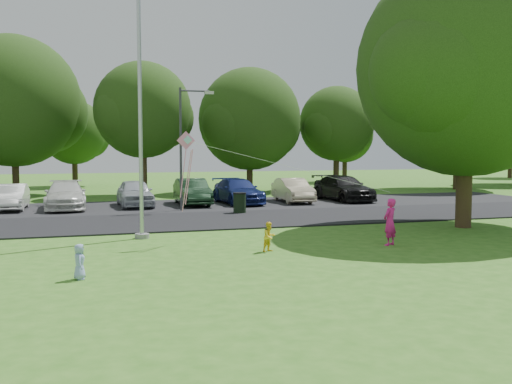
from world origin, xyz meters
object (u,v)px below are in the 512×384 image
object	(u,v)px
street_lamp	(186,137)
trash_can	(240,203)
kite	(191,155)
child_blue	(79,262)
big_tree	(466,72)
woman	(390,222)
flagpole	(140,118)
child_yellow	(269,237)

from	to	relation	value
street_lamp	trash_can	world-z (taller)	street_lamp
trash_can	kite	world-z (taller)	kite
street_lamp	child_blue	size ratio (longest dim) A/B	7.12
big_tree	child_blue	bearing A→B (deg)	-161.14
kite	big_tree	bearing A→B (deg)	1.66
street_lamp	woman	size ratio (longest dim) A/B	4.01
street_lamp	trash_can	bearing A→B (deg)	-35.31
street_lamp	big_tree	size ratio (longest dim) A/B	0.58
child_blue	trash_can	bearing A→B (deg)	-31.12
trash_can	child_blue	bearing A→B (deg)	-121.00
big_tree	woman	size ratio (longest dim) A/B	6.96
flagpole	child_yellow	size ratio (longest dim) A/B	11.00
trash_can	big_tree	bearing A→B (deg)	-45.22
child_blue	kite	distance (m)	5.93
street_lamp	big_tree	world-z (taller)	big_tree
child_yellow	kite	distance (m)	3.72
big_tree	child_blue	size ratio (longest dim) A/B	12.33
trash_can	flagpole	bearing A→B (deg)	-130.13
woman	child_yellow	distance (m)	4.06
child_yellow	woman	bearing A→B (deg)	-27.10
big_tree	woman	world-z (taller)	big_tree
trash_can	big_tree	size ratio (longest dim) A/B	0.10
woman	kite	distance (m)	6.73
street_lamp	kite	distance (m)	9.91
street_lamp	child_yellow	xyz separation A→B (m)	(0.46, -11.72, -3.20)
street_lamp	woman	distance (m)	12.94
flagpole	woman	distance (m)	9.05
trash_can	woman	world-z (taller)	woman
child_yellow	child_blue	size ratio (longest dim) A/B	1.06
child_yellow	child_blue	distance (m)	5.88
child_blue	kite	world-z (taller)	kite
street_lamp	woman	world-z (taller)	street_lamp
kite	woman	bearing A→B (deg)	-20.92
big_tree	flagpole	bearing A→B (deg)	175.43
kite	flagpole	bearing A→B (deg)	126.32
kite	street_lamp	bearing A→B (deg)	78.60
woman	child_yellow	size ratio (longest dim) A/B	1.67
trash_can	child_blue	size ratio (longest dim) A/B	1.19
child_yellow	kite	size ratio (longest dim) A/B	0.14
big_tree	child_blue	xyz separation A→B (m)	(-14.38, -4.91, -5.64)
flagpole	street_lamp	world-z (taller)	flagpole
flagpole	street_lamp	size ratio (longest dim) A/B	1.64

